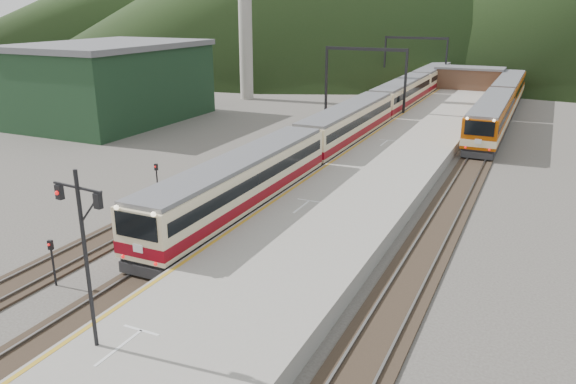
% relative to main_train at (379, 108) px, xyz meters
% --- Properties ---
extents(track_main, '(2.60, 200.00, 0.23)m').
position_rel_main_train_xyz_m(track_main, '(0.00, -11.26, -1.92)').
color(track_main, black).
rests_on(track_main, ground).
extents(track_far, '(2.60, 200.00, 0.23)m').
position_rel_main_train_xyz_m(track_far, '(-5.00, -11.26, -1.92)').
color(track_far, black).
rests_on(track_far, ground).
extents(track_second, '(2.60, 200.00, 0.23)m').
position_rel_main_train_xyz_m(track_second, '(11.50, -11.26, -1.92)').
color(track_second, black).
rests_on(track_second, ground).
extents(platform, '(8.00, 100.00, 1.00)m').
position_rel_main_train_xyz_m(platform, '(5.60, -13.26, -1.49)').
color(platform, gray).
rests_on(platform, ground).
extents(gantry_near, '(9.55, 0.25, 8.00)m').
position_rel_main_train_xyz_m(gantry_near, '(-2.85, 3.74, 3.60)').
color(gantry_near, black).
rests_on(gantry_near, ground).
extents(gantry_far, '(9.55, 0.25, 8.00)m').
position_rel_main_train_xyz_m(gantry_far, '(-2.85, 28.74, 3.60)').
color(gantry_far, black).
rests_on(gantry_far, ground).
extents(warehouse, '(14.50, 20.50, 8.60)m').
position_rel_main_train_xyz_m(warehouse, '(-28.00, -9.26, 2.33)').
color(warehouse, black).
rests_on(warehouse, ground).
extents(station_shed, '(9.40, 4.40, 3.10)m').
position_rel_main_train_xyz_m(station_shed, '(5.60, 26.74, 0.58)').
color(station_shed, brown).
rests_on(station_shed, platform).
extents(main_train, '(2.88, 78.94, 3.51)m').
position_rel_main_train_xyz_m(main_train, '(0.00, 0.00, 0.00)').
color(main_train, beige).
rests_on(main_train, track_main).
extents(second_train, '(2.89, 39.38, 3.53)m').
position_rel_main_train_xyz_m(second_train, '(11.50, 9.25, 0.01)').
color(second_train, '#A54203').
rests_on(second_train, track_second).
extents(signal_mast, '(2.20, 0.36, 6.45)m').
position_rel_main_train_xyz_m(signal_mast, '(2.97, -45.47, 2.97)').
color(signal_mast, black).
rests_on(signal_mast, platform).
extents(short_signal_a, '(0.24, 0.20, 2.27)m').
position_rel_main_train_xyz_m(short_signal_a, '(-3.37, -41.43, -0.52)').
color(short_signal_a, black).
rests_on(short_signal_a, ground).
extents(short_signal_b, '(0.26, 0.22, 2.27)m').
position_rel_main_train_xyz_m(short_signal_b, '(-2.11, -15.68, -0.52)').
color(short_signal_b, black).
rests_on(short_signal_b, ground).
extents(short_signal_c, '(0.26, 0.21, 2.27)m').
position_rel_main_train_xyz_m(short_signal_c, '(-7.10, -28.86, -0.52)').
color(short_signal_c, black).
rests_on(short_signal_c, ground).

